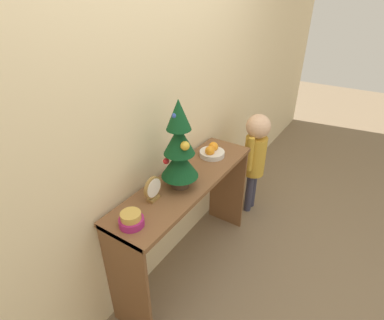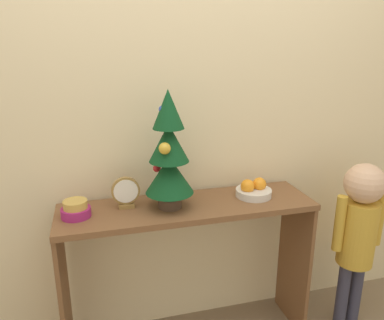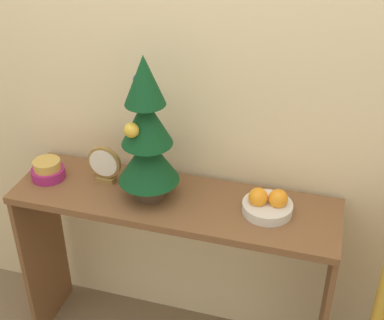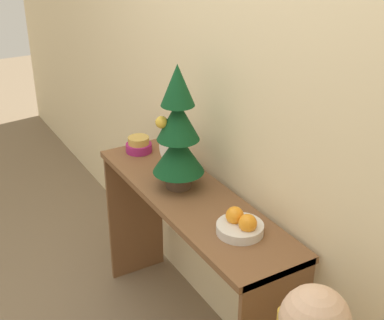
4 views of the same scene
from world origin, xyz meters
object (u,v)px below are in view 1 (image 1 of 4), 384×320
desk_clock (153,189)px  child_figure (255,151)px  mini_tree (179,148)px  fruit_bowl (212,152)px  singing_bowl (131,220)px

desk_clock → child_figure: size_ratio=0.16×
mini_tree → desk_clock: bearing=166.9°
fruit_bowl → desk_clock: size_ratio=1.19×
fruit_bowl → singing_bowl: size_ratio=1.38×
fruit_bowl → child_figure: child_figure is taller
mini_tree → singing_bowl: mini_tree is taller
child_figure → fruit_bowl: bearing=166.8°
fruit_bowl → desk_clock: bearing=178.1°
mini_tree → desk_clock: size_ratio=3.64×
desk_clock → child_figure: bearing=-7.2°
mini_tree → child_figure: bearing=-6.0°
fruit_bowl → child_figure: bearing=-13.2°
singing_bowl → child_figure: 1.49m
mini_tree → singing_bowl: 0.50m
mini_tree → child_figure: size_ratio=0.58×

